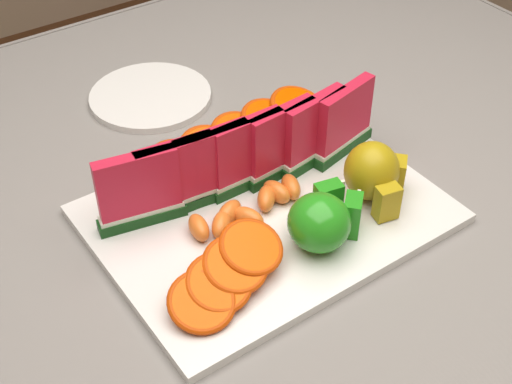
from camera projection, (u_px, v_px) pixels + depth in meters
The scene contains 10 objects.
table at pixel (173, 269), 0.94m from camera, with size 1.40×0.90×0.75m.
tablecloth at pixel (170, 235), 0.90m from camera, with size 1.53×1.03×0.20m.
platter at pixel (267, 214), 0.86m from camera, with size 0.40×0.30×0.01m.
apple_cluster at pixel (323, 220), 0.79m from camera, with size 0.11×0.09×0.07m.
pear_cluster at pixel (374, 173), 0.85m from camera, with size 0.09×0.09×0.08m.
side_plate at pixel (150, 96), 1.06m from camera, with size 0.24×0.24×0.01m.
watermelon_row at pixel (248, 155), 0.86m from camera, with size 0.39×0.07×0.10m.
orange_fan_front at pixel (227, 274), 0.75m from camera, with size 0.16×0.11×0.05m.
orange_fan_back at pixel (225, 141), 0.92m from camera, with size 0.33×0.11×0.05m.
tangerine_segments at pixel (248, 208), 0.84m from camera, with size 0.16×0.06×0.03m.
Camera 1 is at (-0.28, -0.59, 1.34)m, focal length 50.00 mm.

